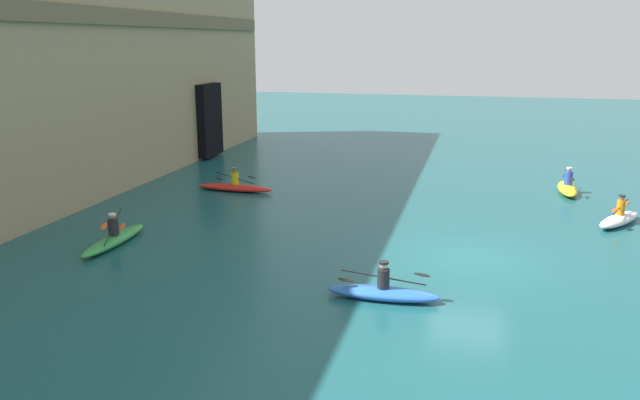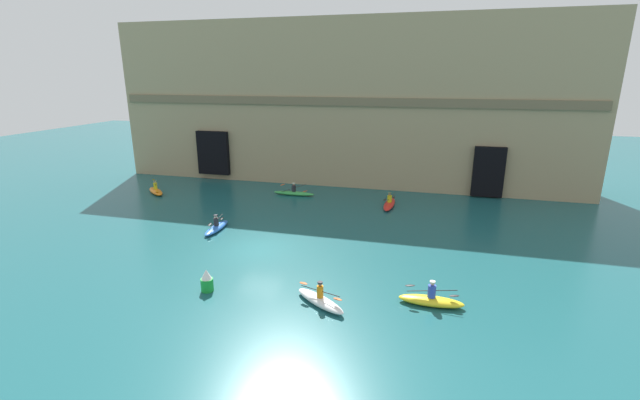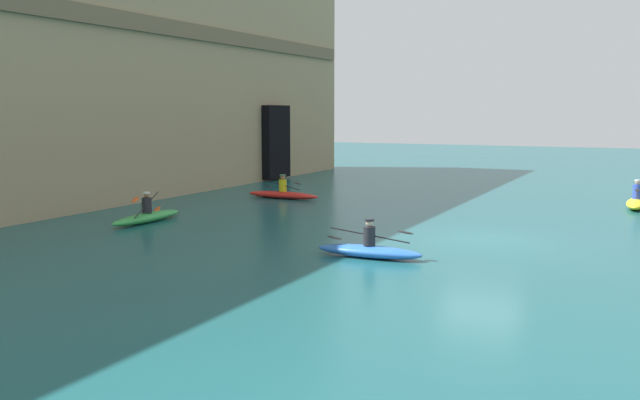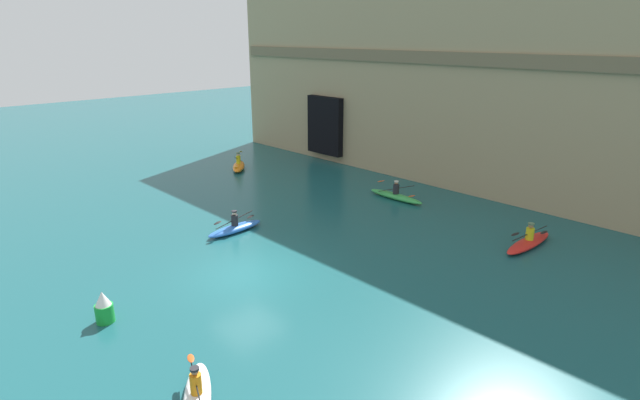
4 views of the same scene
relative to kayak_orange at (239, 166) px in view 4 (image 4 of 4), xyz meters
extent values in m
plane|color=#195156|center=(13.28, -9.01, -0.25)|extent=(120.00, 120.00, 0.00)
cube|color=#9E8966|center=(14.52, 8.93, 7.04)|extent=(42.65, 5.28, 14.57)
cube|color=brown|center=(14.52, 6.24, 7.37)|extent=(41.80, 0.24, 0.72)
cube|color=black|center=(2.38, 6.14, 2.37)|extent=(3.18, 0.70, 4.15)
ellipsoid|color=orange|center=(0.00, 0.00, -0.04)|extent=(2.68, 2.41, 0.41)
cylinder|color=gold|center=(0.00, 0.00, 0.44)|extent=(0.30, 0.30, 0.56)
sphere|color=beige|center=(0.00, 0.00, 0.82)|extent=(0.21, 0.21, 0.21)
cylinder|color=#4C6B4C|center=(0.00, 0.00, 0.91)|extent=(0.27, 0.27, 0.06)
cylinder|color=black|center=(0.00, 0.00, 0.47)|extent=(1.40, 1.52, 0.80)
ellipsoid|color=yellow|center=(0.61, -0.66, 0.12)|extent=(0.42, 0.44, 0.20)
ellipsoid|color=yellow|center=(-0.61, 0.66, 0.81)|extent=(0.42, 0.44, 0.20)
ellipsoid|color=green|center=(11.66, 2.55, -0.07)|extent=(3.58, 0.66, 0.34)
cylinder|color=#232328|center=(11.66, 2.55, 0.37)|extent=(0.35, 0.35, 0.54)
sphere|color=#9E704C|center=(11.66, 2.55, 0.73)|extent=(0.20, 0.20, 0.20)
cylinder|color=silver|center=(11.66, 2.55, 0.81)|extent=(0.25, 0.25, 0.06)
cylinder|color=black|center=(11.66, 2.55, 0.39)|extent=(2.04, 0.62, 0.70)
ellipsoid|color=#D84C19|center=(10.76, 2.29, 0.69)|extent=(0.47, 0.29, 0.18)
ellipsoid|color=#D84C19|center=(12.56, 2.81, 0.10)|extent=(0.47, 0.29, 0.18)
ellipsoid|color=white|center=(18.43, -14.28, -0.05)|extent=(2.80, 2.18, 0.38)
cylinder|color=orange|center=(18.43, -14.28, 0.41)|extent=(0.29, 0.29, 0.55)
sphere|color=#9E704C|center=(18.43, -14.28, 0.78)|extent=(0.19, 0.19, 0.19)
cylinder|color=#232328|center=(18.43, -14.28, 0.85)|extent=(0.23, 0.23, 0.06)
cylinder|color=black|center=(18.43, -14.28, 0.44)|extent=(1.99, 0.88, 0.19)
ellipsoid|color=#D84C19|center=(17.55, -13.90, 0.51)|extent=(0.48, 0.34, 0.08)
ellipsoid|color=blue|center=(9.40, -6.84, -0.08)|extent=(0.79, 2.99, 0.34)
cylinder|color=#232328|center=(9.40, -6.84, 0.35)|extent=(0.32, 0.32, 0.51)
sphere|color=beige|center=(9.40, -6.84, 0.70)|extent=(0.21, 0.21, 0.21)
cylinder|color=#232328|center=(9.40, -6.84, 0.79)|extent=(0.26, 0.26, 0.06)
cylinder|color=black|center=(9.40, -6.84, 0.37)|extent=(0.25, 2.22, 0.33)
ellipsoid|color=black|center=(9.49, -7.83, 0.50)|extent=(0.22, 0.46, 0.11)
ellipsoid|color=black|center=(9.30, -5.85, 0.24)|extent=(0.22, 0.46, 0.11)
ellipsoid|color=red|center=(19.82, 1.52, -0.09)|extent=(0.85, 3.60, 0.32)
cylinder|color=gold|center=(19.82, 1.52, 0.34)|extent=(0.35, 0.35, 0.53)
sphere|color=#9E704C|center=(19.82, 1.52, 0.72)|extent=(0.22, 0.22, 0.22)
cylinder|color=#4C6B4C|center=(19.82, 1.52, 0.81)|extent=(0.28, 0.28, 0.06)
cylinder|color=black|center=(19.82, 1.52, 0.37)|extent=(0.62, 2.04, 0.34)
ellipsoid|color=black|center=(19.56, 0.62, 0.51)|extent=(0.29, 0.48, 0.11)
ellipsoid|color=black|center=(20.08, 2.42, 0.23)|extent=(0.29, 0.48, 0.11)
cylinder|color=green|center=(12.93, -14.40, 0.06)|extent=(0.59, 0.59, 0.62)
cone|color=white|center=(12.93, -14.40, 0.61)|extent=(0.50, 0.50, 0.48)
camera|label=1|loc=(-5.83, -9.04, 6.39)|focal=35.00mm
camera|label=2|loc=(22.78, -30.66, 9.61)|focal=24.00mm
camera|label=3|loc=(-8.24, -13.85, 3.71)|focal=40.00mm
camera|label=4|loc=(28.00, -19.22, 8.69)|focal=28.00mm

